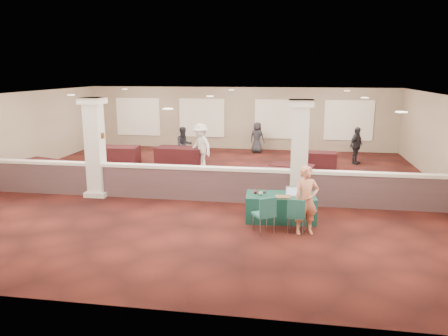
% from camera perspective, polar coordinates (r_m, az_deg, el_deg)
% --- Properties ---
extents(ground, '(16.00, 16.00, 0.00)m').
position_cam_1_polar(ground, '(15.33, -1.74, -2.62)').
color(ground, '#481712').
rests_on(ground, ground).
extents(wall_back, '(16.00, 0.04, 3.20)m').
position_cam_1_polar(wall_back, '(22.83, 2.05, 6.49)').
color(wall_back, gray).
rests_on(wall_back, ground).
extents(wall_front, '(16.00, 0.04, 3.20)m').
position_cam_1_polar(wall_front, '(7.51, -13.49, -6.58)').
color(wall_front, gray).
rests_on(wall_front, ground).
extents(ceiling, '(16.00, 16.00, 0.02)m').
position_cam_1_polar(ceiling, '(14.82, -1.82, 9.41)').
color(ceiling, silver).
rests_on(ceiling, wall_back).
extents(partition_wall, '(15.60, 0.28, 1.10)m').
position_cam_1_polar(partition_wall, '(13.77, -2.93, -1.96)').
color(partition_wall, '#4D3438').
rests_on(partition_wall, ground).
extents(column_left, '(0.72, 0.72, 3.20)m').
position_cam_1_polar(column_left, '(14.67, -16.49, 2.72)').
color(column_left, silver).
rests_on(column_left, ground).
extents(column_right, '(0.72, 0.72, 3.20)m').
position_cam_1_polar(column_right, '(13.24, 9.82, 2.03)').
color(column_right, silver).
rests_on(column_right, ground).
extents(sconce_left, '(0.12, 0.12, 0.18)m').
position_cam_1_polar(sconce_left, '(14.74, -17.56, 4.12)').
color(sconce_left, brown).
rests_on(sconce_left, column_left).
extents(sconce_right, '(0.12, 0.12, 0.18)m').
position_cam_1_polar(sconce_right, '(14.50, -15.58, 4.11)').
color(sconce_right, brown).
rests_on(sconce_right, column_left).
extents(near_table, '(1.94, 1.07, 0.72)m').
position_cam_1_polar(near_table, '(12.10, 7.38, -5.13)').
color(near_table, '#103C2E').
rests_on(near_table, ground).
extents(conf_chair_main, '(0.51, 0.52, 0.92)m').
position_cam_1_polar(conf_chair_main, '(11.14, 9.44, -5.79)').
color(conf_chair_main, '#1F5B5C').
rests_on(conf_chair_main, ground).
extents(conf_chair_side, '(0.66, 0.66, 0.95)m').
position_cam_1_polar(conf_chair_side, '(11.04, 5.43, -5.72)').
color(conf_chair_side, '#1F5B5C').
rests_on(conf_chair_side, ground).
extents(woman, '(0.73, 0.59, 1.75)m').
position_cam_1_polar(woman, '(11.07, 10.67, -4.16)').
color(woman, tan).
rests_on(woman, ground).
extents(far_table_front_left, '(1.96, 1.41, 0.72)m').
position_cam_1_polar(far_table_front_left, '(17.89, -22.46, -0.19)').
color(far_table_front_left, black).
rests_on(far_table_front_left, ground).
extents(far_table_front_center, '(1.80, 1.13, 0.68)m').
position_cam_1_polar(far_table_front_center, '(15.40, 5.87, -1.31)').
color(far_table_front_center, black).
rests_on(far_table_front_center, ground).
extents(far_table_front_right, '(1.72, 1.11, 0.64)m').
position_cam_1_polar(far_table_front_right, '(16.31, 8.84, -0.68)').
color(far_table_front_right, black).
rests_on(far_table_front_right, ground).
extents(far_table_back_left, '(2.04, 1.12, 0.80)m').
position_cam_1_polar(far_table_back_left, '(19.64, -13.92, 1.59)').
color(far_table_back_left, black).
rests_on(far_table_back_left, ground).
extents(far_table_back_center, '(2.06, 1.11, 0.81)m').
position_cam_1_polar(far_table_back_center, '(18.91, -5.76, 1.50)').
color(far_table_back_center, black).
rests_on(far_table_back_center, ground).
extents(far_table_back_right, '(1.65, 0.86, 0.66)m').
position_cam_1_polar(far_table_back_right, '(18.95, 12.00, 1.08)').
color(far_table_back_right, black).
rests_on(far_table_back_right, ground).
extents(attendee_a, '(0.88, 0.77, 1.61)m').
position_cam_1_polar(attendee_a, '(19.40, -5.26, 2.99)').
color(attendee_a, black).
rests_on(attendee_a, ground).
extents(attendee_b, '(1.28, 1.21, 1.89)m').
position_cam_1_polar(attendee_b, '(18.20, -3.08, 2.84)').
color(attendee_b, silver).
rests_on(attendee_b, ground).
extents(attendee_c, '(0.93, 1.05, 1.64)m').
position_cam_1_polar(attendee_c, '(20.01, 16.88, 2.84)').
color(attendee_c, black).
rests_on(attendee_c, ground).
extents(attendee_d, '(0.85, 0.64, 1.54)m').
position_cam_1_polar(attendee_d, '(21.84, 4.35, 3.99)').
color(attendee_d, black).
rests_on(attendee_d, ground).
extents(laptop_base, '(0.34, 0.25, 0.02)m').
position_cam_1_polar(laptop_base, '(11.96, 8.87, -3.53)').
color(laptop_base, silver).
rests_on(laptop_base, near_table).
extents(laptop_screen, '(0.33, 0.03, 0.22)m').
position_cam_1_polar(laptop_screen, '(12.04, 8.85, -2.84)').
color(laptop_screen, silver).
rests_on(laptop_screen, near_table).
extents(screen_glow, '(0.30, 0.02, 0.19)m').
position_cam_1_polar(screen_glow, '(12.03, 8.85, -2.92)').
color(screen_glow, silver).
rests_on(screen_glow, near_table).
extents(knitting, '(0.42, 0.32, 0.03)m').
position_cam_1_polar(knitting, '(11.75, 7.72, -3.75)').
color(knitting, '#B0661C').
rests_on(knitting, near_table).
extents(yarn_cream, '(0.11, 0.11, 0.11)m').
position_cam_1_polar(yarn_cream, '(11.87, 4.83, -3.31)').
color(yarn_cream, beige).
rests_on(yarn_cream, near_table).
extents(yarn_red, '(0.10, 0.10, 0.10)m').
position_cam_1_polar(yarn_red, '(12.02, 4.12, -3.13)').
color(yarn_red, maroon).
rests_on(yarn_red, near_table).
extents(yarn_grey, '(0.10, 0.10, 0.10)m').
position_cam_1_polar(yarn_grey, '(12.08, 5.31, -3.06)').
color(yarn_grey, '#444348').
rests_on(yarn_grey, near_table).
extents(scissors, '(0.12, 0.04, 0.01)m').
position_cam_1_polar(scissors, '(11.77, 10.62, -3.88)').
color(scissors, red).
rests_on(scissors, near_table).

